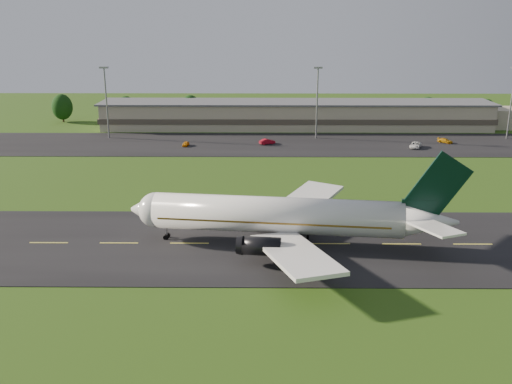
{
  "coord_description": "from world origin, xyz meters",
  "views": [
    {
      "loc": [
        -10.89,
        -82.2,
        33.95
      ],
      "look_at": [
        -11.7,
        8.0,
        6.0
      ],
      "focal_mm": 40.0,
      "sensor_mm": 36.0,
      "label": 1
    }
  ],
  "objects_px": {
    "light_mast_west": "(106,94)",
    "service_vehicle_c": "(416,145)",
    "light_mast_centre": "(317,94)",
    "service_vehicle_a": "(186,144)",
    "airliner": "(282,216)",
    "terminal": "(316,115)",
    "light_mast_east": "(512,94)",
    "service_vehicle_b": "(267,142)",
    "service_vehicle_d": "(445,141)"
  },
  "relations": [
    {
      "from": "light_mast_east",
      "to": "light_mast_west",
      "type": "bearing_deg",
      "value": 180.0
    },
    {
      "from": "light_mast_east",
      "to": "service_vehicle_b",
      "type": "distance_m",
      "value": 70.68
    },
    {
      "from": "airliner",
      "to": "service_vehicle_a",
      "type": "relative_size",
      "value": 14.88
    },
    {
      "from": "terminal",
      "to": "service_vehicle_a",
      "type": "relative_size",
      "value": 42.12
    },
    {
      "from": "service_vehicle_d",
      "to": "service_vehicle_b",
      "type": "bearing_deg",
      "value": 133.29
    },
    {
      "from": "light_mast_west",
      "to": "light_mast_east",
      "type": "xyz_separation_m",
      "value": [
        115.0,
        0.0,
        0.0
      ]
    },
    {
      "from": "service_vehicle_a",
      "to": "service_vehicle_d",
      "type": "distance_m",
      "value": 71.87
    },
    {
      "from": "light_mast_centre",
      "to": "service_vehicle_a",
      "type": "relative_size",
      "value": 5.91
    },
    {
      "from": "light_mast_centre",
      "to": "terminal",
      "type": "bearing_deg",
      "value": 85.05
    },
    {
      "from": "service_vehicle_b",
      "to": "service_vehicle_c",
      "type": "distance_m",
      "value": 39.92
    },
    {
      "from": "light_mast_centre",
      "to": "light_mast_east",
      "type": "bearing_deg",
      "value": 0.0
    },
    {
      "from": "service_vehicle_d",
      "to": "light_mast_centre",
      "type": "bearing_deg",
      "value": 120.94
    },
    {
      "from": "service_vehicle_a",
      "to": "service_vehicle_b",
      "type": "height_order",
      "value": "service_vehicle_b"
    },
    {
      "from": "service_vehicle_d",
      "to": "terminal",
      "type": "bearing_deg",
      "value": 97.48
    },
    {
      "from": "light_mast_east",
      "to": "service_vehicle_a",
      "type": "bearing_deg",
      "value": -173.22
    },
    {
      "from": "terminal",
      "to": "light_mast_east",
      "type": "distance_m",
      "value": 56.67
    },
    {
      "from": "service_vehicle_c",
      "to": "service_vehicle_d",
      "type": "distance_m",
      "value": 11.73
    },
    {
      "from": "light_mast_west",
      "to": "service_vehicle_c",
      "type": "xyz_separation_m",
      "value": [
        85.53,
        -12.5,
        -11.88
      ]
    },
    {
      "from": "airliner",
      "to": "service_vehicle_b",
      "type": "xyz_separation_m",
      "value": [
        -1.56,
        71.79,
        -3.84
      ]
    },
    {
      "from": "service_vehicle_c",
      "to": "service_vehicle_d",
      "type": "relative_size",
      "value": 1.29
    },
    {
      "from": "light_mast_west",
      "to": "service_vehicle_c",
      "type": "height_order",
      "value": "light_mast_west"
    },
    {
      "from": "light_mast_west",
      "to": "light_mast_east",
      "type": "height_order",
      "value": "same"
    },
    {
      "from": "light_mast_west",
      "to": "light_mast_centre",
      "type": "distance_m",
      "value": 60.0
    },
    {
      "from": "service_vehicle_b",
      "to": "service_vehicle_c",
      "type": "xyz_separation_m",
      "value": [
        39.7,
        -4.2,
        0.03
      ]
    },
    {
      "from": "terminal",
      "to": "light_mast_east",
      "type": "relative_size",
      "value": 7.13
    },
    {
      "from": "service_vehicle_b",
      "to": "service_vehicle_c",
      "type": "relative_size",
      "value": 0.81
    },
    {
      "from": "service_vehicle_c",
      "to": "service_vehicle_d",
      "type": "bearing_deg",
      "value": 56.54
    },
    {
      "from": "terminal",
      "to": "service_vehicle_a",
      "type": "height_order",
      "value": "terminal"
    },
    {
      "from": "light_mast_centre",
      "to": "service_vehicle_a",
      "type": "bearing_deg",
      "value": -163.37
    },
    {
      "from": "light_mast_east",
      "to": "service_vehicle_a",
      "type": "height_order",
      "value": "light_mast_east"
    },
    {
      "from": "light_mast_west",
      "to": "service_vehicle_b",
      "type": "distance_m",
      "value": 48.07
    },
    {
      "from": "light_mast_west",
      "to": "light_mast_centre",
      "type": "xyz_separation_m",
      "value": [
        60.0,
        0.0,
        0.0
      ]
    },
    {
      "from": "airliner",
      "to": "light_mast_centre",
      "type": "bearing_deg",
      "value": 87.66
    },
    {
      "from": "airliner",
      "to": "service_vehicle_a",
      "type": "bearing_deg",
      "value": 115.52
    },
    {
      "from": "service_vehicle_c",
      "to": "service_vehicle_d",
      "type": "xyz_separation_m",
      "value": [
        9.86,
        6.35,
        -0.14
      ]
    },
    {
      "from": "terminal",
      "to": "service_vehicle_a",
      "type": "xyz_separation_m",
      "value": [
        -37.74,
        -27.04,
        -3.3
      ]
    },
    {
      "from": "service_vehicle_a",
      "to": "airliner",
      "type": "bearing_deg",
      "value": -64.39
    },
    {
      "from": "terminal",
      "to": "light_mast_east",
      "type": "xyz_separation_m",
      "value": [
        53.6,
        -16.18,
        8.75
      ]
    },
    {
      "from": "terminal",
      "to": "service_vehicle_a",
      "type": "distance_m",
      "value": 46.54
    },
    {
      "from": "service_vehicle_a",
      "to": "service_vehicle_c",
      "type": "relative_size",
      "value": 0.63
    },
    {
      "from": "airliner",
      "to": "service_vehicle_c",
      "type": "distance_m",
      "value": 77.7
    },
    {
      "from": "service_vehicle_b",
      "to": "service_vehicle_a",
      "type": "bearing_deg",
      "value": 69.86
    },
    {
      "from": "airliner",
      "to": "light_mast_centre",
      "type": "distance_m",
      "value": 81.49
    },
    {
      "from": "light_mast_west",
      "to": "light_mast_east",
      "type": "relative_size",
      "value": 1.0
    },
    {
      "from": "service_vehicle_a",
      "to": "light_mast_east",
      "type": "bearing_deg",
      "value": 13.48
    },
    {
      "from": "airliner",
      "to": "light_mast_centre",
      "type": "relative_size",
      "value": 2.52
    },
    {
      "from": "light_mast_west",
      "to": "service_vehicle_b",
      "type": "bearing_deg",
      "value": -10.27
    },
    {
      "from": "service_vehicle_b",
      "to": "airliner",
      "type": "bearing_deg",
      "value": 154.55
    },
    {
      "from": "light_mast_centre",
      "to": "service_vehicle_b",
      "type": "bearing_deg",
      "value": -149.62
    },
    {
      "from": "terminal",
      "to": "service_vehicle_b",
      "type": "relative_size",
      "value": 32.97
    }
  ]
}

